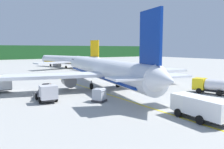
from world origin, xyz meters
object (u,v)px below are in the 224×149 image
at_px(airliner_mid_apron, 69,60).
at_px(service_truck_pushback, 200,107).
at_px(cargo_container_mid, 149,84).
at_px(crew_marshaller, 51,88).
at_px(service_truck_fuel, 47,93).
at_px(service_truck_catering, 214,86).
at_px(airliner_foreground, 103,70).
at_px(cargo_container_near, 99,95).

distance_m(airliner_mid_apron, service_truck_pushback, 67.03).
xyz_separation_m(cargo_container_mid, crew_marshaller, (-15.90, 5.76, 0.07)).
bearing_deg(service_truck_fuel, cargo_container_mid, -2.84).
bearing_deg(service_truck_catering, airliner_foreground, 127.85).
height_order(service_truck_pushback, crew_marshaller, service_truck_pushback).
relative_size(service_truck_catering, cargo_container_near, 3.08).
distance_m(service_truck_fuel, crew_marshaller, 5.30).
height_order(service_truck_fuel, service_truck_pushback, service_truck_fuel).
xyz_separation_m(cargo_container_near, cargo_container_mid, (11.98, 3.07, 0.06)).
height_order(airliner_mid_apron, service_truck_pushback, airliner_mid_apron).
xyz_separation_m(airliner_foreground, cargo_container_near, (-6.27, -9.40, -2.49)).
xyz_separation_m(airliner_foreground, cargo_container_mid, (5.71, -6.32, -2.43)).
xyz_separation_m(service_truck_fuel, service_truck_catering, (23.99, -9.62, 0.21)).
distance_m(service_truck_pushback, crew_marshaller, 23.01).
bearing_deg(service_truck_pushback, cargo_container_mid, 64.68).
height_order(service_truck_catering, cargo_container_near, service_truck_catering).
xyz_separation_m(airliner_foreground, airliner_mid_apron, (11.45, 43.78, -0.52)).
xyz_separation_m(airliner_mid_apron, service_truck_catering, (0.25, -58.83, -1.48)).
distance_m(airliner_mid_apron, service_truck_fuel, 54.66).
relative_size(service_truck_catering, service_truck_pushback, 1.11).
height_order(airliner_foreground, cargo_container_mid, airliner_foreground).
bearing_deg(service_truck_catering, airliner_mid_apron, 90.24).
xyz_separation_m(airliner_foreground, service_truck_fuel, (-12.29, -5.43, -2.20)).
bearing_deg(airliner_foreground, cargo_container_mid, -47.95).
bearing_deg(airliner_mid_apron, service_truck_catering, -89.76).
relative_size(airliner_foreground, airliner_mid_apron, 1.20).
height_order(service_truck_fuel, crew_marshaller, service_truck_fuel).
relative_size(airliner_mid_apron, service_truck_fuel, 5.66).
relative_size(airliner_foreground, service_truck_fuel, 6.78).
relative_size(service_truck_fuel, service_truck_pushback, 0.98).
xyz_separation_m(service_truck_catering, cargo_container_near, (-17.97, 5.66, -0.49)).
bearing_deg(service_truck_pushback, cargo_container_near, 110.09).
bearing_deg(cargo_container_near, airliner_foreground, 56.29).
bearing_deg(crew_marshaller, service_truck_catering, -33.51).
distance_m(airliner_mid_apron, cargo_container_mid, 50.47).
bearing_deg(cargo_container_near, cargo_container_mid, 14.39).
xyz_separation_m(service_truck_catering, cargo_container_mid, (-5.99, 8.73, -0.44)).
relative_size(airliner_mid_apron, cargo_container_mid, 15.19).
bearing_deg(airliner_foreground, service_truck_catering, -52.15).
bearing_deg(cargo_container_near, service_truck_catering, -17.47).
relative_size(service_truck_catering, crew_marshaller, 3.97).
bearing_deg(service_truck_fuel, cargo_container_near, -33.38).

